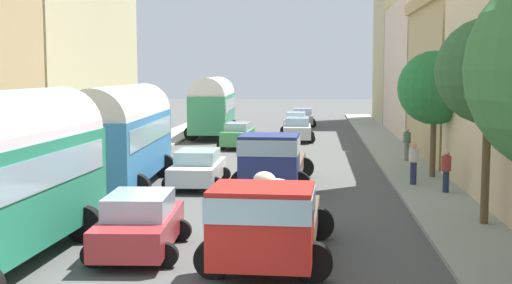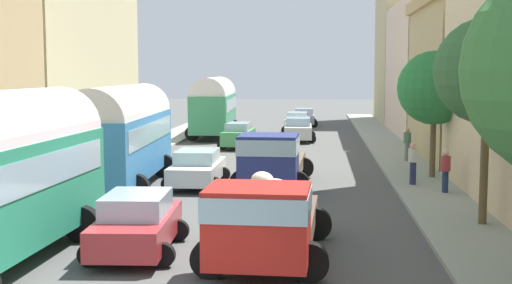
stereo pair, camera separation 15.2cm
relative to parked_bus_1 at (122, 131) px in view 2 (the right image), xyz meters
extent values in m
plane|color=#4E4F4D|center=(4.83, 11.07, -2.28)|extent=(154.00, 154.00, 0.00)
cube|color=#ADA298|center=(-2.42, 11.07, -2.21)|extent=(2.50, 70.00, 0.14)
cube|color=#979D8E|center=(12.08, 11.07, -2.21)|extent=(2.50, 70.00, 0.14)
cube|color=beige|center=(-5.70, 8.96, 3.75)|extent=(4.06, 14.84, 12.07)
cube|color=tan|center=(15.91, 10.63, 1.72)|extent=(5.16, 11.38, 8.01)
cube|color=tan|center=(15.91, 10.63, 6.07)|extent=(5.68, 11.38, 0.68)
cube|color=beige|center=(15.83, 23.98, 2.48)|extent=(4.99, 14.19, 9.53)
cube|color=tan|center=(15.45, 36.89, 4.30)|extent=(4.22, 10.88, 13.16)
cylinder|color=black|center=(-0.99, -8.62, -1.78)|extent=(1.00, 0.35, 1.00)
cylinder|color=black|center=(1.34, -8.69, -1.78)|extent=(1.00, 0.35, 1.00)
cube|color=#377DBB|center=(0.00, 0.00, -0.56)|extent=(2.85, 9.35, 2.45)
cylinder|color=silver|center=(0.00, 0.00, 0.66)|extent=(2.79, 9.16, 2.34)
cube|color=#99B7C6|center=(0.00, 0.00, -0.02)|extent=(2.86, 8.61, 0.78)
cylinder|color=black|center=(-1.28, 2.80, -1.78)|extent=(1.00, 0.35, 1.00)
cylinder|color=black|center=(0.99, 2.92, -1.78)|extent=(1.00, 0.35, 1.00)
cylinder|color=black|center=(-0.99, -2.92, -1.78)|extent=(1.00, 0.35, 1.00)
cylinder|color=black|center=(1.28, -2.80, -1.78)|extent=(1.00, 0.35, 1.00)
cube|color=#368F61|center=(0.39, 21.73, -0.52)|extent=(2.94, 9.44, 2.53)
cylinder|color=silver|center=(0.39, 21.73, 0.75)|extent=(2.88, 9.25, 2.44)
cube|color=#99B7C6|center=(0.39, 21.73, 0.04)|extent=(2.95, 8.70, 0.81)
cylinder|color=black|center=(-0.93, 24.56, -1.78)|extent=(1.00, 0.35, 1.00)
cylinder|color=black|center=(1.43, 24.67, -1.78)|extent=(1.00, 0.35, 1.00)
cylinder|color=black|center=(-0.64, 18.78, -1.78)|extent=(1.00, 0.35, 1.00)
cylinder|color=black|center=(1.71, 18.90, -1.78)|extent=(1.00, 0.35, 1.00)
cube|color=#B01E17|center=(6.51, -11.90, -0.97)|extent=(2.30, 1.99, 1.71)
cube|color=#99B7C6|center=(6.51, -11.90, -0.50)|extent=(2.35, 2.07, 0.55)
cube|color=brown|center=(6.62, -8.68, -1.56)|extent=(2.39, 4.60, 0.55)
ellipsoid|color=beige|center=(6.37, -10.00, -1.05)|extent=(1.00, 1.10, 0.46)
ellipsoid|color=beige|center=(6.81, -9.63, -1.01)|extent=(1.00, 1.13, 0.55)
ellipsoid|color=silver|center=(6.33, -7.96, -1.01)|extent=(1.05, 0.88, 0.55)
ellipsoid|color=silver|center=(6.47, -9.23, -0.70)|extent=(0.80, 1.01, 0.49)
ellipsoid|color=beige|center=(6.71, -8.94, -0.67)|extent=(1.09, 1.17, 0.51)
ellipsoid|color=beige|center=(6.26, -7.71, -0.66)|extent=(0.94, 0.94, 0.51)
cylinder|color=black|center=(7.63, -11.77, -1.83)|extent=(0.90, 0.31, 0.90)
cylinder|color=black|center=(5.39, -11.69, -1.83)|extent=(0.90, 0.31, 0.90)
cylinder|color=black|center=(7.76, -7.90, -1.83)|extent=(0.90, 0.32, 0.90)
cylinder|color=black|center=(5.53, -7.83, -1.83)|extent=(0.90, 0.32, 0.90)
cube|color=navy|center=(5.96, -1.13, -0.90)|extent=(2.23, 2.18, 1.86)
cube|color=#99B7C6|center=(5.96, -1.13, -0.38)|extent=(2.28, 2.26, 0.59)
cube|color=brown|center=(6.08, 2.36, -1.56)|extent=(2.33, 4.96, 0.55)
ellipsoid|color=beige|center=(6.55, 1.30, -1.03)|extent=(0.95, 1.10, 0.50)
ellipsoid|color=beige|center=(6.07, 2.54, -1.02)|extent=(0.96, 1.02, 0.53)
ellipsoid|color=beige|center=(5.58, 3.06, -1.05)|extent=(0.91, 1.06, 0.46)
ellipsoid|color=beige|center=(6.58, 1.62, -0.68)|extent=(0.89, 0.98, 0.51)
ellipsoid|color=beige|center=(5.63, 1.41, -0.72)|extent=(0.95, 0.93, 0.47)
ellipsoid|color=silver|center=(5.82, 0.75, -0.69)|extent=(1.24, 1.20, 0.50)
cylinder|color=black|center=(7.05, -1.00, -1.83)|extent=(0.90, 0.32, 0.90)
cylinder|color=black|center=(4.89, -0.93, -1.83)|extent=(0.90, 0.32, 0.90)
cylinder|color=black|center=(7.19, 3.20, -1.83)|extent=(0.90, 0.31, 0.90)
cylinder|color=black|center=(5.02, 3.27, -1.83)|extent=(0.90, 0.31, 0.90)
cube|color=silver|center=(6.49, 18.91, -1.61)|extent=(1.86, 4.16, 0.80)
cube|color=#8FAEC6|center=(6.49, 18.91, -0.95)|extent=(1.60, 2.18, 0.53)
cylinder|color=black|center=(7.41, 17.65, -1.98)|extent=(0.60, 0.21, 0.60)
cylinder|color=black|center=(5.64, 17.61, -1.98)|extent=(0.60, 0.21, 0.60)
cylinder|color=black|center=(7.35, 20.20, -1.98)|extent=(0.60, 0.21, 0.60)
cylinder|color=black|center=(5.58, 20.16, -1.98)|extent=(0.60, 0.21, 0.60)
cube|color=silver|center=(6.22, 25.47, -1.59)|extent=(1.74, 4.26, 0.84)
cube|color=#A3C2CF|center=(6.22, 25.47, -0.95)|extent=(1.47, 2.24, 0.46)
cylinder|color=black|center=(6.95, 24.14, -1.98)|extent=(0.60, 0.21, 0.60)
cylinder|color=black|center=(5.38, 24.20, -1.98)|extent=(0.60, 0.21, 0.60)
cylinder|color=black|center=(7.05, 26.74, -1.98)|extent=(0.60, 0.21, 0.60)
cylinder|color=black|center=(5.48, 26.80, -1.98)|extent=(0.60, 0.21, 0.60)
cube|color=gray|center=(6.61, 31.53, -1.66)|extent=(1.82, 3.95, 0.71)
cube|color=#A4AFC4|center=(6.61, 31.53, -1.03)|extent=(1.56, 2.07, 0.54)
cylinder|color=black|center=(7.50, 30.35, -1.98)|extent=(0.60, 0.21, 0.60)
cylinder|color=black|center=(5.80, 30.30, -1.98)|extent=(0.60, 0.21, 0.60)
cylinder|color=black|center=(7.43, 32.77, -1.98)|extent=(0.60, 0.21, 0.60)
cylinder|color=black|center=(5.72, 32.71, -1.98)|extent=(0.60, 0.21, 0.60)
cube|color=#AE2C31|center=(3.18, -9.74, -1.64)|extent=(1.99, 4.21, 0.73)
cube|color=#A3B7CA|center=(3.18, -9.74, -1.00)|extent=(1.67, 2.23, 0.56)
cylinder|color=black|center=(2.23, -8.52, -1.98)|extent=(0.60, 0.21, 0.60)
cylinder|color=black|center=(3.98, -8.42, -1.98)|extent=(0.60, 0.21, 0.60)
cylinder|color=black|center=(2.38, -11.06, -1.98)|extent=(0.60, 0.21, 0.60)
cylinder|color=black|center=(4.13, -10.96, -1.98)|extent=(0.60, 0.21, 0.60)
cube|color=silver|center=(2.91, 0.63, -1.66)|extent=(1.83, 4.36, 0.69)
cube|color=#A3C1BC|center=(2.91, 0.63, -1.05)|extent=(1.60, 2.27, 0.53)
cylinder|color=black|center=(2.00, 1.97, -1.98)|extent=(0.60, 0.21, 0.60)
cylinder|color=black|center=(3.79, 1.98, -1.98)|extent=(0.60, 0.21, 0.60)
cylinder|color=black|center=(2.02, -0.73, -1.98)|extent=(0.60, 0.21, 0.60)
cylinder|color=black|center=(3.81, -0.71, -1.98)|extent=(0.60, 0.21, 0.60)
cube|color=#459655|center=(2.99, 14.59, -1.60)|extent=(1.75, 4.12, 0.83)
cube|color=#98ADBD|center=(2.99, 14.59, -0.96)|extent=(1.47, 2.17, 0.46)
cylinder|color=black|center=(2.28, 15.88, -1.98)|extent=(0.60, 0.21, 0.60)
cylinder|color=black|center=(3.82, 15.80, -1.98)|extent=(0.60, 0.21, 0.60)
cylinder|color=black|center=(2.15, 13.38, -1.98)|extent=(0.60, 0.21, 0.60)
cylinder|color=black|center=(3.69, 13.30, -1.98)|extent=(0.60, 0.21, 0.60)
cylinder|color=slate|center=(12.33, 8.37, -2.21)|extent=(0.21, 0.21, 0.14)
cylinder|color=slate|center=(12.33, 8.37, -1.69)|extent=(0.34, 0.34, 0.91)
cylinder|color=#486B55|center=(12.33, 8.37, -0.96)|extent=(0.52, 0.52, 0.53)
sphere|color=tan|center=(12.33, 8.37, -0.58)|extent=(0.23, 0.23, 0.23)
cylinder|color=navy|center=(11.63, 0.98, -2.21)|extent=(0.22, 0.22, 0.14)
cylinder|color=navy|center=(11.63, 0.98, -1.68)|extent=(0.28, 0.28, 0.92)
cylinder|color=silver|center=(11.63, 0.98, -0.95)|extent=(0.43, 0.43, 0.54)
sphere|color=tan|center=(11.63, 0.98, -0.57)|extent=(0.22, 0.22, 0.22)
cylinder|color=#1B2E4D|center=(12.59, -0.72, -2.21)|extent=(0.20, 0.20, 0.14)
cylinder|color=#1B2E4D|center=(12.59, -0.72, -1.74)|extent=(0.31, 0.31, 0.81)
cylinder|color=#A03435|center=(12.59, -0.72, -1.05)|extent=(0.47, 0.47, 0.57)
sphere|color=#D2A388|center=(12.59, -0.72, -0.65)|extent=(0.23, 0.23, 0.23)
cylinder|color=brown|center=(12.73, -6.04, -0.52)|extent=(0.24, 0.24, 3.51)
sphere|color=#326335|center=(12.73, -6.04, 2.41)|extent=(3.15, 3.15, 3.15)
cylinder|color=brown|center=(12.73, 3.10, -0.89)|extent=(0.25, 0.25, 2.79)
sphere|color=#267337|center=(12.73, 3.10, 1.70)|extent=(3.16, 3.16, 3.16)
camera|label=1|loc=(7.65, -26.71, 2.41)|focal=48.06mm
camera|label=2|loc=(7.80, -26.70, 2.41)|focal=48.06mm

